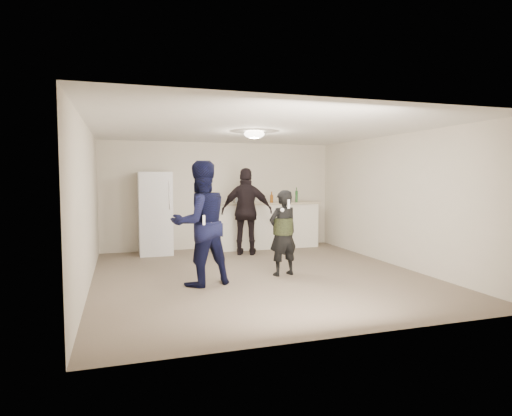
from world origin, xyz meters
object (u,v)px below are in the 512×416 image
object	(u,v)px
counter	(264,226)
fridge	(155,213)
spectator	(247,211)
woman	(283,233)
man	(200,223)
shaker	(233,199)

from	to	relation	value
counter	fridge	xyz separation A→B (m)	(-2.53, -0.07, 0.38)
counter	spectator	bearing A→B (deg)	-131.06
counter	woman	world-z (taller)	woman
woman	counter	bearing A→B (deg)	-114.33
woman	spectator	size ratio (longest dim) A/B	0.78
counter	woman	distance (m)	2.87
counter	fridge	bearing A→B (deg)	-178.41
woman	spectator	world-z (taller)	spectator
man	shaker	bearing A→B (deg)	-128.43
fridge	shaker	bearing A→B (deg)	5.13
counter	shaker	bearing A→B (deg)	172.76
woman	spectator	distance (m)	2.09
shaker	spectator	distance (m)	0.85
fridge	woman	size ratio (longest dim) A/B	1.22
spectator	man	bearing A→B (deg)	79.07
fridge	man	distance (m)	3.01
man	spectator	world-z (taller)	man
counter	shaker	xyz separation A→B (m)	(-0.72, 0.09, 0.65)
fridge	man	world-z (taller)	man
shaker	counter	bearing A→B (deg)	-7.24
counter	woman	size ratio (longest dim) A/B	1.77
man	woman	distance (m)	1.51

